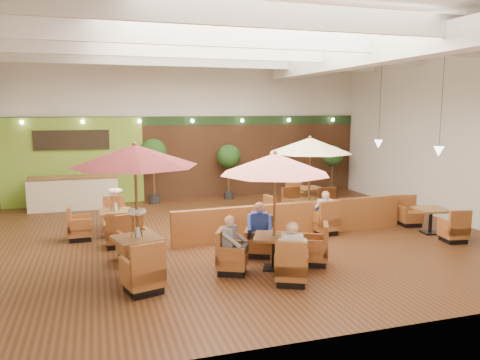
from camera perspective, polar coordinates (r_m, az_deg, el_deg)
name	(u,v)px	position (r m, az deg, el deg)	size (l,w,h in m)	color
room	(231,105)	(13.83, -1.09, 9.17)	(14.04, 14.00, 5.52)	#381E0F
service_counter	(74,193)	(17.44, -19.60, -1.49)	(3.00, 0.75, 1.18)	beige
booth_divider	(293,220)	(13.07, 6.48, -4.81)	(6.85, 0.18, 0.95)	brown
table_0	(135,175)	(9.92, -12.63, 0.58)	(2.63, 2.93, 2.84)	brown
table_1	(275,189)	(10.12, 4.25, -1.13)	(2.75, 2.75, 2.63)	brown
table_2	(308,162)	(13.99, 8.24, 2.22)	(2.62, 2.72, 2.73)	brown
table_3	(107,222)	(13.31, -15.93, -4.95)	(1.70, 2.53, 1.53)	brown
table_4	(430,221)	(14.37, 22.20, -4.69)	(0.93, 2.49, 0.91)	brown
table_5	(309,199)	(16.51, 8.37, -2.33)	(0.97, 2.71, 1.00)	brown
topiary_0	(153,155)	(17.57, -10.54, 2.97)	(1.04, 1.04, 2.42)	black
topiary_1	(229,159)	(18.16, -1.38, 2.63)	(0.92, 0.92, 2.14)	black
topiary_2	(333,158)	(19.87, 11.24, 2.70)	(0.86, 0.86, 2.01)	black
diner_0	(292,247)	(9.49, 6.31, -8.11)	(0.46, 0.41, 0.85)	white
diner_1	(259,224)	(11.21, 2.39, -5.44)	(0.46, 0.42, 0.85)	#253FA2
diner_2	(232,239)	(10.05, -0.97, -7.20)	(0.45, 0.46, 0.81)	slate
diner_3	(324,208)	(13.33, 10.23, -3.43)	(0.41, 0.37, 0.76)	#253FA2
diner_4	(324,208)	(13.33, 10.23, -3.39)	(0.40, 0.33, 0.79)	white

